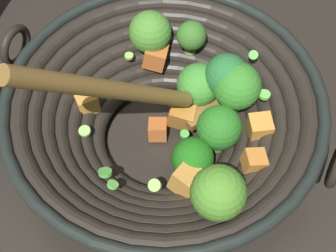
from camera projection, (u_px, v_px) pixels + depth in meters
name	position (u px, v px, depth m)	size (l,w,h in m)	color
ground_plane	(165.00, 143.00, 0.64)	(4.00, 4.00, 0.00)	#28231E
wok	(168.00, 114.00, 0.59)	(0.38, 0.37, 0.26)	black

